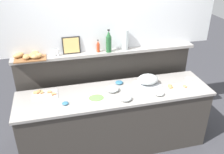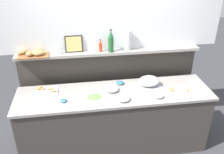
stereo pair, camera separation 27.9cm
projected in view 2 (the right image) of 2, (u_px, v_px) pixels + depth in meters
The scene contains 21 objects.
ground_plane at pixel (109, 120), 4.23m from camera, with size 12.00×12.00×0.00m, color #38383D.
buffet_counter at pixel (114, 120), 3.49m from camera, with size 2.58×0.68×0.91m.
back_ledge_unit at pixel (109, 87), 3.83m from camera, with size 2.58×0.22×1.32m.
upper_wall_panel at pixel (108, 3), 3.25m from camera, with size 3.18×0.08×1.28m, color silver.
sandwich_platter_side at pixel (179, 90), 3.31m from camera, with size 0.30×0.16×0.04m.
sandwich_platter_rear at pixel (46, 91), 3.30m from camera, with size 0.32×0.21×0.04m.
cold_cuts_platter at pixel (95, 97), 3.17m from camera, with size 0.26×0.24×0.02m.
serving_cloche at pixel (149, 81), 3.40m from camera, with size 0.34×0.24×0.17m.
glass_bowl_large at pixel (112, 89), 3.30m from camera, with size 0.17×0.17×0.07m.
glass_bowl_medium at pixel (159, 96), 3.17m from camera, with size 0.13×0.13×0.05m.
glass_bowl_small at pixel (123, 99), 3.10m from camera, with size 0.16×0.16×0.06m.
condiment_bowl_dark at pixel (120, 83), 3.48m from camera, with size 0.11×0.11×0.04m, color teal.
condiment_bowl_red at pixel (63, 101), 3.09m from camera, with size 0.08×0.08×0.03m, color teal.
serving_tongs at pixel (196, 82), 3.52m from camera, with size 0.18×0.14×0.01m.
wine_bottle_green at pixel (111, 42), 3.38m from camera, with size 0.08×0.08×0.32m.
hot_sauce_bottle at pixel (100, 46), 3.42m from camera, with size 0.04×0.04×0.18m.
salt_shaker at pixel (57, 51), 3.35m from camera, with size 0.03×0.03×0.09m.
pepper_shaker at pixel (60, 51), 3.36m from camera, with size 0.03×0.03×0.09m.
bread_basket at pixel (34, 53), 3.31m from camera, with size 0.43×0.27×0.08m.
framed_picture at pixel (74, 44), 3.38m from camera, with size 0.24×0.05×0.23m.
water_carafe at pixel (128, 40), 3.43m from camera, with size 0.09×0.09×0.29m, color silver.
Camera 2 is at (-0.45, -2.76, 2.63)m, focal length 39.99 mm.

